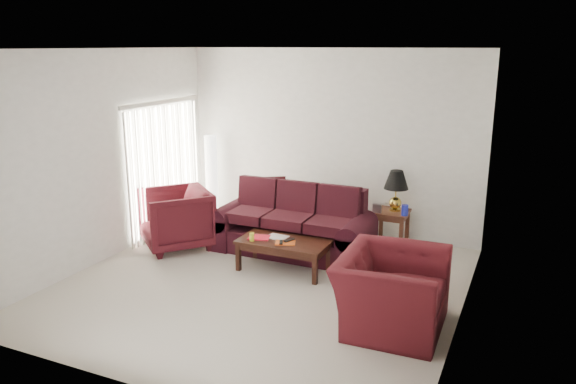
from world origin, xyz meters
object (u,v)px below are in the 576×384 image
at_px(floor_lamp, 211,177).
at_px(sofa, 291,221).
at_px(end_table, 391,228).
at_px(armchair_left, 176,219).
at_px(coffee_table, 284,256).
at_px(armchair_right, 391,291).

bearing_deg(floor_lamp, sofa, -25.77).
relative_size(end_table, armchair_left, 0.56).
distance_m(end_table, coffee_table, 1.94).
bearing_deg(armchair_left, end_table, 66.42).
bearing_deg(coffee_table, end_table, 32.98).
distance_m(end_table, floor_lamp, 3.30).
bearing_deg(coffee_table, armchair_right, -50.94).
height_order(floor_lamp, armchair_left, floor_lamp).
xyz_separation_m(armchair_right, coffee_table, (-1.75, 0.95, -0.20)).
height_order(sofa, armchair_left, sofa).
bearing_deg(armchair_right, end_table, 12.64).
distance_m(armchair_left, armchair_right, 3.81).
xyz_separation_m(floor_lamp, armchair_right, (3.91, -2.60, -0.35)).
xyz_separation_m(floor_lamp, armchair_left, (0.27, -1.48, -0.31)).
bearing_deg(floor_lamp, end_table, -0.88).
bearing_deg(armchair_left, armchair_right, 23.83).
bearing_deg(coffee_table, armchair_left, 152.57).
bearing_deg(end_table, sofa, -145.10).
bearing_deg(floor_lamp, coffee_table, -37.32).
bearing_deg(end_table, floor_lamp, 179.12).
distance_m(sofa, armchair_left, 1.78).
bearing_deg(floor_lamp, armchair_left, -79.76).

